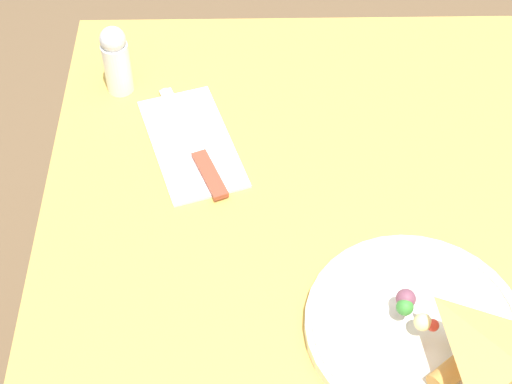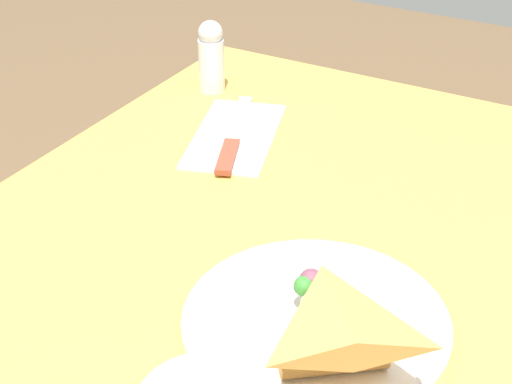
% 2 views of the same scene
% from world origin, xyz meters
% --- Properties ---
extents(plate_pizza, '(0.24, 0.24, 0.05)m').
position_xyz_m(plate_pizza, '(0.06, -0.09, 0.73)').
color(plate_pizza, silver).
rests_on(plate_pizza, dining_table).
extents(napkin_folded, '(0.22, 0.16, 0.00)m').
position_xyz_m(napkin_folded, '(0.35, 0.17, 0.72)').
color(napkin_folded, silver).
rests_on(napkin_folded, dining_table).
extents(butter_knife, '(0.21, 0.10, 0.01)m').
position_xyz_m(butter_knife, '(0.34, 0.16, 0.72)').
color(butter_knife, '#99422D').
rests_on(butter_knife, napkin_folded).
extents(salt_shaker, '(0.04, 0.04, 0.10)m').
position_xyz_m(salt_shaker, '(0.46, 0.27, 0.77)').
color(salt_shaker, silver).
rests_on(salt_shaker, dining_table).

